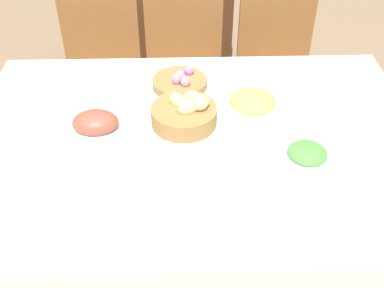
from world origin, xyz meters
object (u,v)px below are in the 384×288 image
chair_far_left (100,66)px  dinner_plate (185,219)px  chair_far_center (184,65)px  fork (131,221)px  spoon (249,218)px  pineapple_bowl (252,106)px  knife (239,219)px  chair_far_right (279,63)px  butter_dish (110,172)px  green_salad_bowl (306,157)px  bread_basket (186,112)px  drinking_cup (261,171)px  egg_basket (180,82)px  sideboard (149,7)px  ham_platter (96,124)px

chair_far_left → dinner_plate: (0.44, -1.33, 0.24)m
chair_far_center → dinner_plate: bearing=-88.7°
fork → spoon: 0.35m
pineapple_bowl → knife: (-0.11, -0.53, -0.04)m
chair_far_right → spoon: chair_far_right is taller
pineapple_bowl → butter_dish: bearing=-147.1°
chair_far_right → butter_dish: (-0.78, -1.13, 0.25)m
chair_far_right → green_salad_bowl: (-0.12, -1.09, 0.27)m
chair_far_left → pineapple_bowl: bearing=-46.9°
bread_basket → drinking_cup: 0.40m
pineapple_bowl → dinner_plate: size_ratio=0.74×
drinking_cup → pineapple_bowl: bearing=86.9°
green_salad_bowl → spoon: size_ratio=0.98×
green_salad_bowl → dinner_plate: bearing=-150.3°
green_salad_bowl → spoon: 0.32m
dinner_plate → butter_dish: (-0.25, 0.20, 0.01)m
knife → green_salad_bowl: bearing=42.9°
egg_basket → pineapple_bowl: (0.27, -0.21, 0.02)m
egg_basket → green_salad_bowl: (0.42, -0.51, 0.01)m
egg_basket → fork: egg_basket is taller
chair_far_left → drinking_cup: size_ratio=11.63×
knife → egg_basket: bearing=102.4°
sideboard → chair_far_right: bearing=-50.8°
ham_platter → butter_dish: (0.08, -0.25, -0.01)m
egg_basket → spoon: (0.20, -0.75, -0.02)m
green_salad_bowl → sideboard: bearing=107.2°
egg_basket → green_salad_bowl: size_ratio=1.46×
sideboard → drinking_cup: (0.46, -2.08, 0.34)m
chair_far_left → chair_far_center: bearing=1.5°
chair_far_right → drinking_cup: 1.23m
chair_far_left → egg_basket: size_ratio=4.30×
pineapple_bowl → spoon: 0.54m
pineapple_bowl → sideboard: bearing=105.6°
sideboard → egg_basket: sideboard is taller
chair_far_center → knife: chair_far_center is taller
egg_basket → knife: 0.76m
chair_far_center → egg_basket: 0.64m
dinner_plate → knife: 0.16m
fork → butter_dish: bearing=112.2°
ham_platter → chair_far_right: bearing=45.5°
chair_far_right → drinking_cup: size_ratio=11.63×
chair_far_right → knife: 1.40m
sideboard → bread_basket: (0.22, -1.75, 0.34)m
chair_far_center → ham_platter: size_ratio=3.75×
ham_platter → spoon: bearing=-41.6°
sideboard → ham_platter: sideboard is taller
pineapple_bowl → dinner_plate: (-0.27, -0.53, -0.04)m
knife → ham_platter: bearing=136.3°
sideboard → pineapple_bowl: 1.81m
chair_far_left → fork: (0.28, -1.33, 0.23)m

